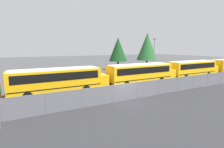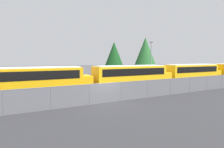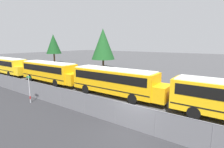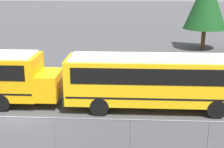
{
  "view_description": "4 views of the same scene",
  "coord_description": "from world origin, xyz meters",
  "px_view_note": "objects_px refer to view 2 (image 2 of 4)",
  "views": [
    {
      "loc": [
        -9.78,
        -14.56,
        5.4
      ],
      "look_at": [
        1.87,
        6.1,
        1.82
      ],
      "focal_mm": 28.0,
      "sensor_mm": 36.0,
      "label": 1
    },
    {
      "loc": [
        -6.54,
        -13.81,
        3.84
      ],
      "look_at": [
        3.53,
        5.68,
        2.01
      ],
      "focal_mm": 28.0,
      "sensor_mm": 36.0,
      "label": 2
    },
    {
      "loc": [
        5.32,
        -9.88,
        5.86
      ],
      "look_at": [
        -6.1,
        5.95,
        2.39
      ],
      "focal_mm": 28.0,
      "sensor_mm": 36.0,
      "label": 3
    },
    {
      "loc": [
        4.5,
        -11.4,
        7.09
      ],
      "look_at": [
        3.56,
        6.05,
        1.82
      ],
      "focal_mm": 50.0,
      "sensor_mm": 36.0,
      "label": 4
    }
  ],
  "objects_px": {
    "school_bus_2": "(34,79)",
    "tree_1": "(145,52)",
    "school_bus_4": "(192,72)",
    "school_bus_3": "(132,75)",
    "tree_2": "(114,54)",
    "light_pole": "(151,58)"
  },
  "relations": [
    {
      "from": "school_bus_3",
      "to": "school_bus_4",
      "type": "xyz_separation_m",
      "value": [
        11.92,
        0.13,
        0.0
      ]
    },
    {
      "from": "school_bus_4",
      "to": "school_bus_3",
      "type": "bearing_deg",
      "value": -179.4
    },
    {
      "from": "light_pole",
      "to": "tree_2",
      "type": "bearing_deg",
      "value": 113.88
    },
    {
      "from": "tree_1",
      "to": "tree_2",
      "type": "bearing_deg",
      "value": 166.05
    },
    {
      "from": "tree_2",
      "to": "school_bus_2",
      "type": "bearing_deg",
      "value": -137.74
    },
    {
      "from": "school_bus_2",
      "to": "light_pole",
      "type": "bearing_deg",
      "value": 19.73
    },
    {
      "from": "school_bus_4",
      "to": "light_pole",
      "type": "height_order",
      "value": "light_pole"
    },
    {
      "from": "school_bus_4",
      "to": "light_pole",
      "type": "bearing_deg",
      "value": 104.73
    },
    {
      "from": "school_bus_2",
      "to": "school_bus_3",
      "type": "relative_size",
      "value": 1.0
    },
    {
      "from": "school_bus_4",
      "to": "tree_2",
      "type": "distance_m",
      "value": 17.7
    },
    {
      "from": "school_bus_3",
      "to": "light_pole",
      "type": "height_order",
      "value": "light_pole"
    },
    {
      "from": "school_bus_4",
      "to": "tree_1",
      "type": "height_order",
      "value": "tree_1"
    },
    {
      "from": "school_bus_2",
      "to": "tree_2",
      "type": "bearing_deg",
      "value": 42.26
    },
    {
      "from": "school_bus_4",
      "to": "tree_1",
      "type": "xyz_separation_m",
      "value": [
        1.66,
        14.54,
        3.86
      ]
    },
    {
      "from": "school_bus_3",
      "to": "school_bus_4",
      "type": "height_order",
      "value": "same"
    },
    {
      "from": "school_bus_2",
      "to": "light_pole",
      "type": "distance_m",
      "value": 23.09
    },
    {
      "from": "school_bus_4",
      "to": "tree_1",
      "type": "distance_m",
      "value": 15.13
    },
    {
      "from": "light_pole",
      "to": "tree_1",
      "type": "relative_size",
      "value": 0.8
    },
    {
      "from": "school_bus_3",
      "to": "tree_2",
      "type": "xyz_separation_m",
      "value": [
        6.08,
        16.52,
        3.19
      ]
    },
    {
      "from": "school_bus_3",
      "to": "light_pole",
      "type": "xyz_separation_m",
      "value": [
        9.84,
        8.04,
        2.2
      ]
    },
    {
      "from": "school_bus_2",
      "to": "tree_1",
      "type": "bearing_deg",
      "value": 29.55
    },
    {
      "from": "school_bus_2",
      "to": "school_bus_3",
      "type": "bearing_deg",
      "value": -1.33
    }
  ]
}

